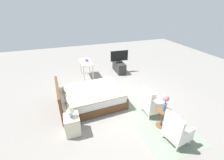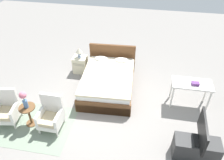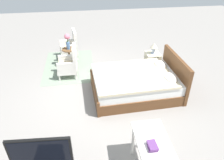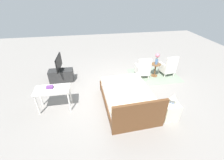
# 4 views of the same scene
# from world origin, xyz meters

# --- Properties ---
(ground_plane) EXTENTS (16.00, 16.00, 0.00)m
(ground_plane) POSITION_xyz_m (0.00, 0.00, 0.00)
(ground_plane) COLOR gray
(floor_rug) EXTENTS (2.10, 1.50, 0.01)m
(floor_rug) POSITION_xyz_m (-1.81, -0.83, 0.00)
(floor_rug) COLOR gray
(floor_rug) RESTS_ON ground_plane
(bed) EXTENTS (1.60, 2.22, 0.96)m
(bed) POSITION_xyz_m (-0.13, 0.96, 0.30)
(bed) COLOR brown
(bed) RESTS_ON ground_plane
(armchair_by_window_left) EXTENTS (0.61, 0.61, 0.92)m
(armchair_by_window_left) POSITION_xyz_m (-2.40, -0.77, 0.38)
(armchair_by_window_left) COLOR white
(armchair_by_window_left) RESTS_ON floor_rug
(armchair_by_window_right) EXTENTS (0.55, 0.55, 0.92)m
(armchair_by_window_right) POSITION_xyz_m (-1.23, -0.77, 0.38)
(armchair_by_window_right) COLOR white
(armchair_by_window_right) RESTS_ON floor_rug
(side_table) EXTENTS (0.40, 0.40, 0.58)m
(side_table) POSITION_xyz_m (-1.81, -0.78, 0.36)
(side_table) COLOR brown
(side_table) RESTS_ON ground_plane
(flower_vase) EXTENTS (0.17, 0.17, 0.48)m
(flower_vase) POSITION_xyz_m (-1.81, -0.78, 0.87)
(flower_vase) COLOR #4C709E
(flower_vase) RESTS_ON side_table
(nightstand) EXTENTS (0.44, 0.41, 0.56)m
(nightstand) POSITION_xyz_m (-1.22, 1.67, 0.28)
(nightstand) COLOR beige
(nightstand) RESTS_ON ground_plane
(table_lamp) EXTENTS (0.22, 0.22, 0.33)m
(table_lamp) POSITION_xyz_m (-1.22, 1.67, 0.77)
(table_lamp) COLOR #9EADC6
(table_lamp) RESTS_ON nightstand
(tv_stand) EXTENTS (0.96, 0.40, 0.51)m
(tv_stand) POSITION_xyz_m (2.18, -1.02, 0.26)
(tv_stand) COLOR #2D2D2D
(tv_stand) RESTS_ON ground_plane
(tv_flatscreen) EXTENTS (0.22, 0.89, 0.60)m
(tv_flatscreen) POSITION_xyz_m (2.18, -1.02, 0.83)
(tv_flatscreen) COLOR black
(tv_flatscreen) RESTS_ON tv_stand
(vanity_desk) EXTENTS (1.04, 0.52, 0.76)m
(vanity_desk) POSITION_xyz_m (2.18, 0.65, 0.64)
(vanity_desk) COLOR silver
(vanity_desk) RESTS_ON ground_plane
(book_stack) EXTENTS (0.21, 0.15, 0.07)m
(book_stack) POSITION_xyz_m (2.24, 0.60, 0.79)
(book_stack) COLOR #66387A
(book_stack) RESTS_ON vanity_desk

